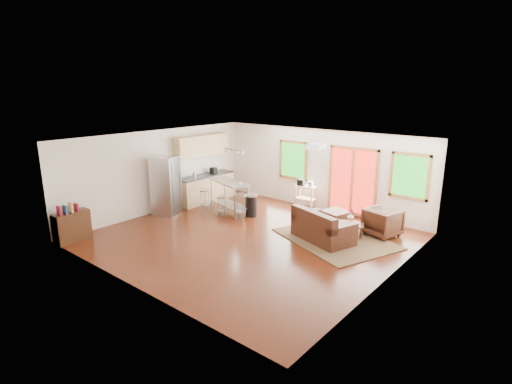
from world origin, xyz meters
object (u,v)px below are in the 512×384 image
Objects in this scene: refrigerator at (166,186)px; kitchen_cart at (305,189)px; ottoman at (336,218)px; coffee_table at (346,225)px; island at (229,191)px; loveseat at (322,229)px; armchair at (383,221)px; rug at (335,239)px.

refrigerator is 4.41m from kitchen_cart.
kitchen_cart reaches higher than ottoman.
coffee_table is 3.90m from island.
armchair is (1.06, 1.37, 0.08)m from loveseat.
island reaches higher than ottoman.
refrigerator is (-5.26, -1.84, 0.60)m from coffee_table.
ottoman is at bearing 120.91° from loveseat.
armchair is 0.46× the size of refrigerator.
armchair is (0.74, 0.64, 0.11)m from coffee_table.
island is at bearing -162.43° from ottoman.
refrigerator reaches higher than ottoman.
rug is 1.40m from armchair.
coffee_table is at bearing -40.90° from ottoman.
loveseat is at bearing -47.76° from kitchen_cart.
island is (-3.52, 0.24, 0.36)m from loveseat.
armchair is at bearing 70.27° from loveseat.
refrigerator is at bearing -136.26° from island.
coffee_table is 0.82m from ottoman.
island reaches higher than rug.
armchair is at bearing 13.86° from island.
rug is 1.57× the size of refrigerator.
island is (-3.75, -0.09, 0.69)m from rug.
kitchen_cart is at bearing 150.32° from loveseat.
island is at bearing 28.37° from armchair.
coffee_table is 1.05× the size of kitchen_cart.
loveseat is 1.72× the size of coffee_table.
loveseat is at bearing 66.70° from armchair.
rug is at bearing -103.74° from coffee_table.
coffee_table is 0.57× the size of refrigerator.
ottoman is at bearing 139.10° from coffee_table.
rug is 2.74× the size of coffee_table.
ottoman is 5.26m from refrigerator.
island is at bearing 22.75° from refrigerator.
island is at bearing -178.65° from rug.
island reaches higher than kitchen_cart.
coffee_table is 1.24× the size of armchair.
armchair is 0.84× the size of kitchen_cart.
rug is 0.51m from loveseat.
ottoman is at bearing 19.04° from armchair.
armchair reaches higher than coffee_table.
coffee_table is (0.33, 0.73, -0.03)m from loveseat.
ottoman is 3.43m from island.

